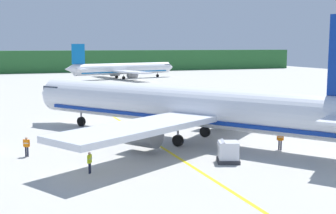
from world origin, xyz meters
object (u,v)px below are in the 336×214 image
object	(u,v)px
cargo_container_near	(228,152)
crew_marshaller	(27,145)
crew_loader_left	(280,139)
airliner_far_taxiway	(122,69)
crew_loader_right	(90,161)
airliner_foreground	(184,107)

from	to	relation	value
cargo_container_near	crew_marshaller	world-z (taller)	cargo_container_near
crew_marshaller	crew_loader_left	distance (m)	22.42
airliner_far_taxiway	cargo_container_near	xyz separation A→B (m)	(-15.08, -92.28, -1.93)
crew_marshaller	crew_loader_right	distance (m)	8.09
airliner_far_taxiway	crew_loader_left	distance (m)	90.40
airliner_foreground	airliner_far_taxiway	world-z (taller)	airliner_foreground
cargo_container_near	crew_marshaller	bearing A→B (deg)	153.39
crew_marshaller	airliner_foreground	bearing A→B (deg)	5.65
airliner_foreground	crew_marshaller	bearing A→B (deg)	-174.35
airliner_foreground	cargo_container_near	world-z (taller)	airliner_foreground
cargo_container_near	crew_loader_right	world-z (taller)	cargo_container_near
cargo_container_near	crew_loader_left	world-z (taller)	cargo_container_near
cargo_container_near	crew_marshaller	distance (m)	17.05
cargo_container_near	crew_loader_left	distance (m)	6.93
crew_marshaller	crew_loader_right	xyz separation A→B (m)	(4.11, -6.97, -0.05)
airliner_foreground	cargo_container_near	xyz separation A→B (m)	(0.10, -9.13, -2.53)
airliner_far_taxiway	cargo_container_near	world-z (taller)	airliner_far_taxiway
airliner_far_taxiway	cargo_container_near	bearing A→B (deg)	-99.28
crew_loader_right	crew_loader_left	bearing A→B (deg)	5.25
cargo_container_near	crew_loader_left	xyz separation A→B (m)	(6.54, 2.29, 0.15)
crew_loader_right	cargo_container_near	bearing A→B (deg)	-3.44
crew_loader_right	crew_marshaller	bearing A→B (deg)	120.53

